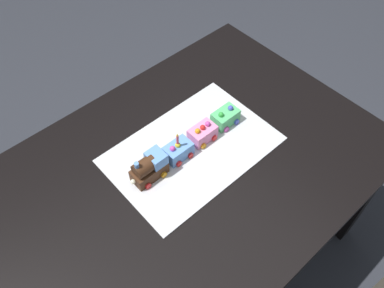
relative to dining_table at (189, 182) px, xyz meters
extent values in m
plane|color=#2D3038|center=(0.00, 0.00, -0.63)|extent=(8.00, 8.00, 0.00)
cube|color=black|center=(0.00, 0.00, 0.09)|extent=(1.40, 1.00, 0.03)
cube|color=black|center=(0.64, -0.44, -0.28)|extent=(0.07, 0.07, 0.71)
cube|color=black|center=(-0.64, 0.44, -0.28)|extent=(0.07, 0.07, 0.71)
cube|color=black|center=(0.64, 0.44, -0.28)|extent=(0.07, 0.07, 0.71)
cube|color=silver|center=(0.06, 0.05, 0.11)|extent=(0.60, 0.40, 0.00)
cube|color=#472816|center=(-0.13, 0.06, 0.14)|extent=(0.12, 0.06, 0.05)
cylinder|color=#472816|center=(-0.15, 0.06, 0.18)|extent=(0.08, 0.05, 0.05)
cube|color=#669EEA|center=(-0.10, 0.06, 0.18)|extent=(0.06, 0.06, 0.04)
cylinder|color=#669EEA|center=(-0.17, 0.06, 0.21)|extent=(0.02, 0.02, 0.03)
sphere|color=#F4EFCC|center=(-0.20, 0.06, 0.14)|extent=(0.02, 0.02, 0.02)
cylinder|color=red|center=(-0.16, 0.02, 0.12)|extent=(0.02, 0.01, 0.02)
cylinder|color=orange|center=(-0.10, 0.02, 0.12)|extent=(0.02, 0.01, 0.02)
cylinder|color=orange|center=(-0.16, 0.10, 0.12)|extent=(0.02, 0.01, 0.02)
cylinder|color=green|center=(-0.10, 0.10, 0.12)|extent=(0.02, 0.01, 0.02)
cube|color=#669EEA|center=(0.00, 0.06, 0.14)|extent=(0.10, 0.06, 0.06)
cylinder|color=red|center=(-0.03, 0.02, 0.12)|extent=(0.02, 0.01, 0.02)
cylinder|color=red|center=(0.03, 0.02, 0.12)|extent=(0.02, 0.01, 0.02)
cylinder|color=red|center=(-0.03, 0.10, 0.12)|extent=(0.02, 0.01, 0.02)
cylinder|color=red|center=(0.03, 0.10, 0.12)|extent=(0.02, 0.01, 0.02)
sphere|color=yellow|center=(0.00, 0.06, 0.17)|extent=(0.02, 0.02, 0.02)
sphere|color=#D84CB2|center=(-0.02, 0.06, 0.17)|extent=(0.02, 0.02, 0.02)
cube|color=pink|center=(0.12, 0.06, 0.14)|extent=(0.10, 0.06, 0.06)
cylinder|color=orange|center=(0.09, 0.02, 0.12)|extent=(0.02, 0.01, 0.02)
cylinder|color=red|center=(0.15, 0.02, 0.12)|extent=(0.02, 0.01, 0.02)
cylinder|color=red|center=(0.09, 0.10, 0.12)|extent=(0.02, 0.01, 0.02)
cylinder|color=#D84CB2|center=(0.15, 0.10, 0.12)|extent=(0.02, 0.01, 0.02)
sphere|color=#D84CB2|center=(0.14, 0.06, 0.17)|extent=(0.02, 0.02, 0.02)
sphere|color=red|center=(0.12, 0.06, 0.17)|extent=(0.02, 0.02, 0.02)
sphere|color=orange|center=(0.09, 0.06, 0.17)|extent=(0.02, 0.02, 0.02)
cube|color=#59CC7A|center=(0.24, 0.06, 0.14)|extent=(0.10, 0.06, 0.06)
cylinder|color=#D84CB2|center=(0.21, 0.02, 0.12)|extent=(0.02, 0.01, 0.02)
cylinder|color=#4C59D8|center=(0.26, 0.02, 0.12)|extent=(0.02, 0.01, 0.02)
cylinder|color=#D84CB2|center=(0.21, 0.10, 0.12)|extent=(0.02, 0.01, 0.02)
cylinder|color=red|center=(0.26, 0.10, 0.12)|extent=(0.02, 0.01, 0.02)
sphere|color=#4C59D8|center=(0.26, 0.06, 0.17)|extent=(0.02, 0.02, 0.02)
sphere|color=green|center=(0.21, 0.06, 0.17)|extent=(0.02, 0.02, 0.02)
cylinder|color=#F24C59|center=(0.00, 0.06, 0.20)|extent=(0.01, 0.01, 0.04)
cone|color=yellow|center=(0.00, 0.06, 0.23)|extent=(0.01, 0.01, 0.01)
camera|label=1|loc=(-0.53, -0.60, 1.27)|focal=37.21mm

